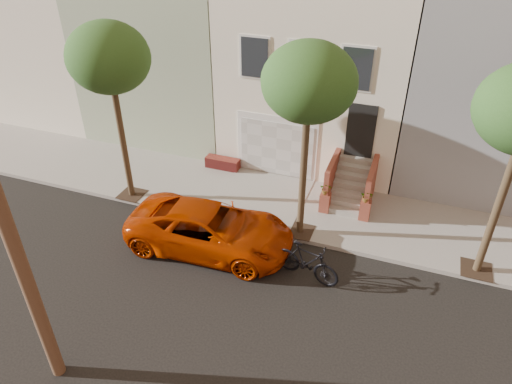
% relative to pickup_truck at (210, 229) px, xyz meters
% --- Properties ---
extents(ground, '(90.00, 90.00, 0.00)m').
position_rel_pickup_truck_xyz_m(ground, '(1.50, -2.30, -0.73)').
color(ground, black).
rests_on(ground, ground).
extents(sidewalk, '(40.00, 3.70, 0.15)m').
position_rel_pickup_truck_xyz_m(sidewalk, '(1.50, 3.05, -0.66)').
color(sidewalk, gray).
rests_on(sidewalk, ground).
extents(house_row, '(33.10, 11.70, 7.00)m').
position_rel_pickup_truck_xyz_m(house_row, '(1.50, 8.89, 2.91)').
color(house_row, beige).
rests_on(house_row, sidewalk).
extents(tree_left, '(2.70, 2.57, 6.30)m').
position_rel_pickup_truck_xyz_m(tree_left, '(-4.00, 1.60, 4.52)').
color(tree_left, '#2D2116').
rests_on(tree_left, sidewalk).
extents(tree_mid, '(2.70, 2.57, 6.30)m').
position_rel_pickup_truck_xyz_m(tree_mid, '(2.50, 1.60, 4.52)').
color(tree_mid, '#2D2116').
rests_on(tree_mid, sidewalk).
extents(pickup_truck, '(5.39, 2.70, 1.46)m').
position_rel_pickup_truck_xyz_m(pickup_truck, '(0.00, 0.00, 0.00)').
color(pickup_truck, '#AD2B00').
rests_on(pickup_truck, ground).
extents(motorcycle, '(2.12, 1.01, 1.23)m').
position_rel_pickup_truck_xyz_m(motorcycle, '(3.24, -0.33, -0.12)').
color(motorcycle, black).
rests_on(motorcycle, ground).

